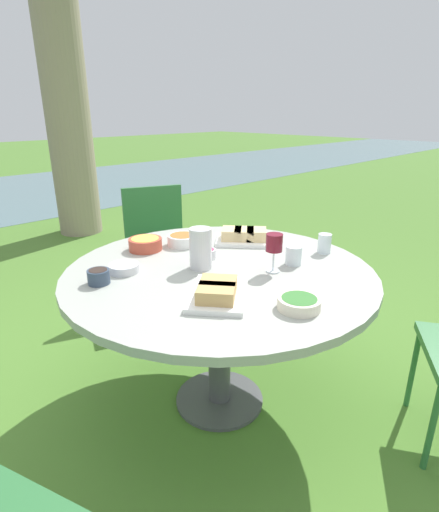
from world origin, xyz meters
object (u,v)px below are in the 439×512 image
at_px(chair_near_left, 158,238).
at_px(wine_glass, 274,244).
at_px(dining_table, 220,286).
at_px(water_pitcher, 201,248).

relative_size(chair_near_left, wine_glass, 5.08).
height_order(chair_near_left, wine_glass, wine_glass).
bearing_deg(dining_table, chair_near_left, 67.41).
xyz_separation_m(chair_near_left, water_pitcher, (-0.52, -1.04, 0.30)).
height_order(chair_near_left, water_pitcher, water_pitcher).
bearing_deg(chair_near_left, wine_glass, -103.80).
xyz_separation_m(dining_table, chair_near_left, (0.46, 1.11, -0.12)).
bearing_deg(wine_glass, dining_table, 125.96).
bearing_deg(dining_table, wine_glass, -54.04).
distance_m(water_pitcher, wine_glass, 0.33).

